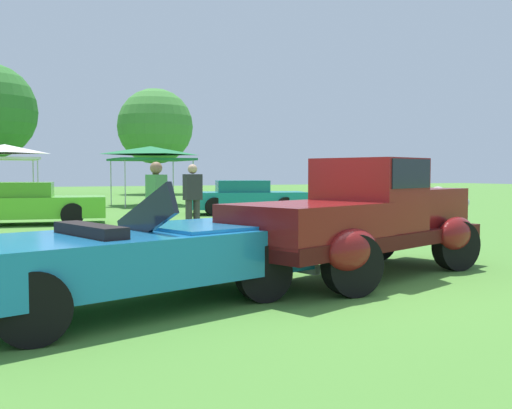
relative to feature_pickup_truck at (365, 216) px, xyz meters
The scene contains 10 objects.
ground_plane 1.20m from the feature_pickup_truck, 149.17° to the right, with size 120.00×120.00×0.00m, color #4C8433.
feature_pickup_truck is the anchor object (origin of this frame).
neighbor_convertible 3.53m from the feature_pickup_truck, behind, with size 4.69×2.86×1.40m.
show_car_lime 11.91m from the feature_pickup_truck, 109.58° to the left, with size 4.81×2.40×1.22m.
show_car_teal 13.08m from the feature_pickup_truck, 73.69° to the left, with size 4.49×2.80×1.22m.
spectator_between_cars 6.08m from the feature_pickup_truck, 95.25° to the left, with size 0.43×0.29×1.69m.
spectator_by_row 3.99m from the feature_pickup_truck, 122.80° to the left, with size 0.31×0.44×1.69m.
canopy_tent_left_field 20.87m from the feature_pickup_truck, 101.32° to the left, with size 2.69×2.69×2.71m.
canopy_tent_center_field 19.82m from the feature_pickup_truck, 84.04° to the left, with size 3.39×3.39×2.71m.
treeline_mid_right 34.88m from the feature_pickup_truck, 79.68° to the left, with size 5.31×5.31×7.43m.
Camera 1 is at (-4.30, -6.65, 1.49)m, focal length 41.62 mm.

